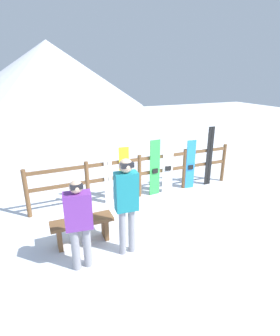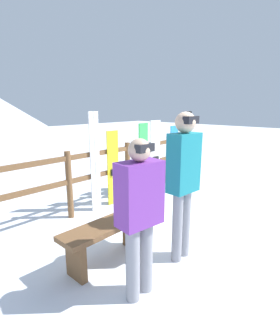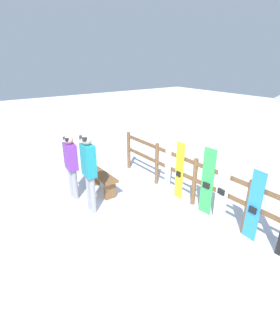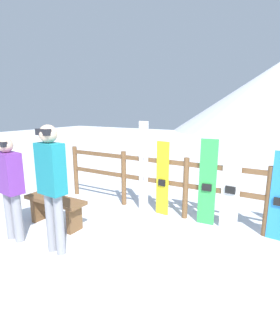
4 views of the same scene
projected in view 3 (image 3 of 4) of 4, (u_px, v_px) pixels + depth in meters
ground_plane at (131, 230)px, 5.22m from camera, size 40.00×40.00×0.00m
fence at (195, 178)px, 5.89m from camera, size 5.51×0.10×1.13m
bench at (101, 179)px, 6.57m from camera, size 1.16×0.36×0.50m
person_teal at (89, 167)px, 5.47m from camera, size 0.40×0.24×1.78m
person_purple at (71, 163)px, 6.11m from camera, size 0.45×0.29×1.57m
ski_pair_white at (168, 159)px, 6.42m from camera, size 0.20×0.02×1.75m
snowboard_yellow at (179, 171)px, 6.18m from camera, size 0.25×0.06×1.40m
snowboard_green at (207, 182)px, 5.53m from camera, size 0.29×0.07×1.49m
snowboard_white at (222, 188)px, 5.23m from camera, size 0.29×0.07×1.53m
snowboard_blue at (254, 207)px, 4.73m from camera, size 0.26×0.07×1.38m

